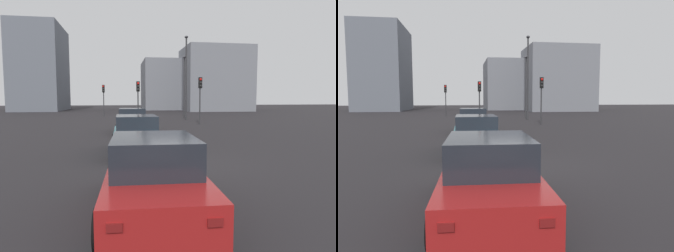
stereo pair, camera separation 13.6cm
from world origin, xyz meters
TOP-DOWN VIEW (x-y plane):
  - ground_plane at (0.00, 0.00)m, footprint 160.00×160.00m
  - car_grey_right_lead at (9.72, 1.51)m, footprint 4.35×2.20m
  - car_teal_right_second at (2.19, 1.64)m, footprint 4.38×2.02m
  - car_red_right_third at (-4.29, 1.64)m, footprint 4.49×2.07m
  - traffic_light_near_left at (26.55, 4.27)m, footprint 0.32×0.30m
  - traffic_light_near_right at (14.19, -4.28)m, footprint 0.32×0.29m
  - traffic_light_far_left at (16.90, 0.71)m, footprint 0.33×0.30m
  - street_lamp_kerbside at (19.56, -4.27)m, footprint 0.56×0.36m
  - street_lamp_far at (21.93, -4.58)m, footprint 0.56×0.36m
  - building_facade_left at (40.50, -14.00)m, footprint 9.68×10.99m
  - building_facade_center at (48.44, -6.00)m, footprint 12.09×7.90m
  - building_facade_right at (45.64, 16.00)m, footprint 12.81×7.69m

SIDE VIEW (x-z plane):
  - ground_plane at x=0.00m, z-range -0.20..0.00m
  - car_red_right_third at x=-4.29m, z-range -0.03..1.52m
  - car_teal_right_second at x=2.19m, z-range -0.03..1.53m
  - car_grey_right_lead at x=9.72m, z-range -0.03..1.54m
  - traffic_light_far_left at x=16.90m, z-range 0.82..4.54m
  - traffic_light_near_left at x=26.55m, z-range 0.84..4.61m
  - traffic_light_near_right at x=14.19m, z-range 0.87..4.81m
  - street_lamp_far at x=21.93m, z-range 0.64..7.36m
  - building_facade_center at x=48.44m, z-range 0.00..9.24m
  - street_lamp_kerbside at x=19.56m, z-range 0.67..9.04m
  - building_facade_left at x=40.50m, z-range 0.00..10.80m
  - building_facade_right at x=45.64m, z-range 0.00..14.56m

